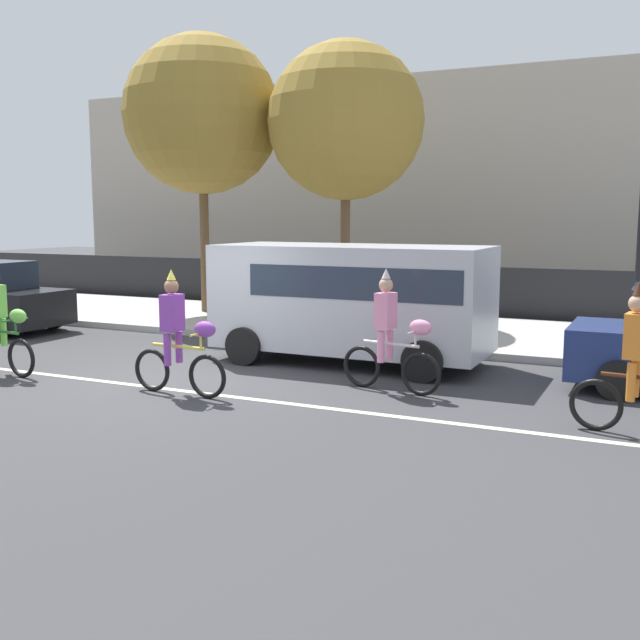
{
  "coord_description": "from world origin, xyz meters",
  "views": [
    {
      "loc": [
        7.28,
        -9.91,
        2.73
      ],
      "look_at": [
        2.04,
        1.2,
        1.0
      ],
      "focal_mm": 42.0,
      "sensor_mm": 36.0,
      "label": 1
    }
  ],
  "objects_px": {
    "parade_cyclist_lime": "(0,326)",
    "parade_cyclist_purple": "(179,341)",
    "parked_van_silver": "(355,295)",
    "parade_cyclist_pink": "(392,338)"
  },
  "relations": [
    {
      "from": "parade_cyclist_purple",
      "to": "parade_cyclist_pink",
      "type": "xyz_separation_m",
      "value": [
        2.84,
        1.59,
        0.0
      ]
    },
    {
      "from": "parade_cyclist_lime",
      "to": "parked_van_silver",
      "type": "relative_size",
      "value": 0.38
    },
    {
      "from": "parade_cyclist_lime",
      "to": "parked_van_silver",
      "type": "distance_m",
      "value": 6.22
    },
    {
      "from": "parade_cyclist_lime",
      "to": "parade_cyclist_purple",
      "type": "height_order",
      "value": "same"
    },
    {
      "from": "parade_cyclist_pink",
      "to": "parked_van_silver",
      "type": "distance_m",
      "value": 2.33
    },
    {
      "from": "parade_cyclist_purple",
      "to": "parade_cyclist_lime",
      "type": "bearing_deg",
      "value": -178.67
    },
    {
      "from": "parade_cyclist_lime",
      "to": "parked_van_silver",
      "type": "xyz_separation_m",
      "value": [
        5.12,
        3.5,
        0.44
      ]
    },
    {
      "from": "parade_cyclist_pink",
      "to": "parked_van_silver",
      "type": "xyz_separation_m",
      "value": [
        -1.38,
        1.83,
        0.44
      ]
    },
    {
      "from": "parade_cyclist_purple",
      "to": "parked_van_silver",
      "type": "relative_size",
      "value": 0.38
    },
    {
      "from": "parked_van_silver",
      "to": "parade_cyclist_lime",
      "type": "bearing_deg",
      "value": -145.61
    }
  ]
}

